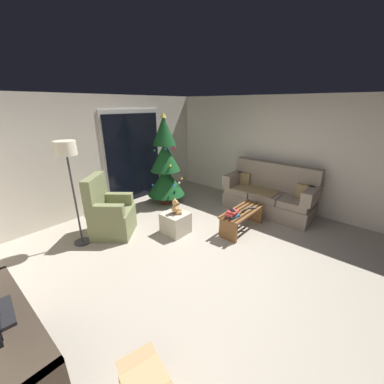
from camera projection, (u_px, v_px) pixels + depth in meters
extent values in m
plane|color=#9E9384|center=(209.00, 259.00, 3.77)|extent=(7.00, 7.00, 0.00)
cube|color=beige|center=(99.00, 155.00, 5.21)|extent=(5.72, 0.12, 2.50)
cube|color=beige|center=(287.00, 154.00, 5.35)|extent=(0.12, 6.00, 2.50)
cube|color=silver|center=(134.00, 156.00, 5.82)|extent=(1.60, 0.02, 2.20)
cube|color=black|center=(134.00, 158.00, 5.83)|extent=(1.50, 0.02, 2.10)
cube|color=gray|center=(267.00, 205.00, 5.34)|extent=(0.79, 1.91, 0.34)
cube|color=gray|center=(296.00, 202.00, 4.87)|extent=(0.69, 0.61, 0.14)
cube|color=gray|center=(267.00, 195.00, 5.24)|extent=(0.69, 0.61, 0.14)
cube|color=gray|center=(243.00, 189.00, 5.62)|extent=(0.69, 0.61, 0.14)
cube|color=gray|center=(275.00, 176.00, 5.34)|extent=(0.23, 1.90, 0.60)
cube|color=gray|center=(311.00, 195.00, 4.66)|extent=(0.76, 0.21, 0.28)
cube|color=gray|center=(234.00, 178.00, 5.71)|extent=(0.76, 0.21, 0.28)
cube|color=#997F51|center=(257.00, 190.00, 5.35)|extent=(0.61, 0.91, 0.02)
cube|color=#997F51|center=(305.00, 191.00, 4.87)|extent=(0.12, 0.32, 0.28)
cube|color=#997F51|center=(244.00, 178.00, 5.72)|extent=(0.12, 0.32, 0.28)
cube|color=brown|center=(251.00, 214.00, 4.40)|extent=(1.10, 0.05, 0.04)
cube|color=brown|center=(247.00, 212.00, 4.45)|extent=(1.10, 0.05, 0.04)
cube|color=brown|center=(243.00, 211.00, 4.50)|extent=(1.10, 0.05, 0.04)
cube|color=brown|center=(239.00, 210.00, 4.56)|extent=(1.10, 0.05, 0.04)
cube|color=brown|center=(235.00, 208.00, 4.61)|extent=(1.10, 0.05, 0.04)
cube|color=brown|center=(228.00, 230.00, 4.23)|extent=(0.05, 0.36, 0.38)
cube|color=brown|center=(254.00, 213.00, 4.92)|extent=(0.05, 0.36, 0.38)
cube|color=#333338|center=(252.00, 208.00, 4.56)|extent=(0.14, 0.15, 0.02)
cube|color=black|center=(244.00, 211.00, 4.44)|extent=(0.16, 0.06, 0.02)
cube|color=#285684|center=(233.00, 215.00, 4.24)|extent=(0.20, 0.21, 0.04)
cube|color=#A32D28|center=(232.00, 213.00, 4.21)|extent=(0.26, 0.16, 0.04)
cube|color=#A32D28|center=(233.00, 212.00, 4.19)|extent=(0.20, 0.19, 0.03)
cube|color=black|center=(232.00, 210.00, 4.20)|extent=(0.14, 0.16, 0.01)
cylinder|color=#4C1E19|center=(167.00, 200.00, 5.92)|extent=(0.36, 0.36, 0.10)
cylinder|color=brown|center=(167.00, 196.00, 5.88)|extent=(0.08, 0.08, 0.12)
cone|color=#14471E|center=(166.00, 181.00, 5.74)|extent=(0.89, 0.89, 0.66)
cone|color=#14471E|center=(165.00, 157.00, 5.53)|extent=(0.71, 0.71, 0.66)
cone|color=#14471E|center=(164.00, 130.00, 5.32)|extent=(0.52, 0.52, 0.66)
sphere|color=#1E8C33|center=(154.00, 150.00, 5.49)|extent=(0.06, 0.06, 0.06)
sphere|color=blue|center=(174.00, 148.00, 5.55)|extent=(0.06, 0.06, 0.06)
sphere|color=blue|center=(174.00, 186.00, 5.44)|extent=(0.06, 0.06, 0.06)
sphere|color=#B233A5|center=(171.00, 142.00, 5.32)|extent=(0.06, 0.06, 0.06)
sphere|color=white|center=(179.00, 183.00, 5.54)|extent=(0.06, 0.06, 0.06)
sphere|color=red|center=(175.00, 148.00, 5.48)|extent=(0.06, 0.06, 0.06)
sphere|color=#B233A5|center=(157.00, 145.00, 5.30)|extent=(0.06, 0.06, 0.06)
sphere|color=#1E8C33|center=(161.00, 178.00, 6.10)|extent=(0.06, 0.06, 0.06)
sphere|color=white|center=(159.00, 142.00, 5.26)|extent=(0.06, 0.06, 0.06)
sphere|color=#1E8C33|center=(171.00, 174.00, 6.06)|extent=(0.06, 0.06, 0.06)
sphere|color=gold|center=(182.00, 179.00, 5.71)|extent=(0.06, 0.06, 0.06)
sphere|color=blue|center=(166.00, 149.00, 5.25)|extent=(0.06, 0.06, 0.06)
sphere|color=blue|center=(153.00, 185.00, 5.47)|extent=(0.06, 0.06, 0.06)
sphere|color=gold|center=(170.00, 166.00, 5.34)|extent=(0.06, 0.06, 0.06)
cone|color=#EAD14C|center=(163.00, 115.00, 5.21)|extent=(0.14, 0.14, 0.12)
cube|color=olive|center=(114.00, 226.00, 4.45)|extent=(0.96, 0.96, 0.31)
cube|color=olive|center=(113.00, 214.00, 4.37)|extent=(0.96, 0.96, 0.18)
cube|color=olive|center=(95.00, 193.00, 4.23)|extent=(0.62, 0.56, 0.64)
cube|color=olive|center=(117.00, 199.00, 4.56)|extent=(0.48, 0.54, 0.22)
cube|color=olive|center=(107.00, 211.00, 4.03)|extent=(0.48, 0.54, 0.22)
cylinder|color=#2D2D30|center=(83.00, 242.00, 4.21)|extent=(0.28, 0.28, 0.02)
cylinder|color=#2D2D30|center=(75.00, 201.00, 3.94)|extent=(0.03, 0.03, 1.55)
cylinder|color=beige|center=(65.00, 148.00, 3.63)|extent=(0.32, 0.32, 0.22)
cube|color=#382D23|center=(23.00, 383.00, 2.07)|extent=(0.40, 1.40, 0.04)
cube|color=#382D23|center=(12.00, 353.00, 1.94)|extent=(0.40, 0.04, 0.75)
cube|color=#382D23|center=(12.00, 353.00, 1.94)|extent=(0.40, 1.33, 0.04)
cube|color=#B2A893|center=(176.00, 223.00, 4.47)|extent=(0.44, 0.44, 0.40)
cylinder|color=tan|center=(178.00, 210.00, 4.44)|extent=(0.12, 0.12, 0.06)
cylinder|color=tan|center=(179.00, 213.00, 4.35)|extent=(0.12, 0.12, 0.06)
sphere|color=tan|center=(175.00, 208.00, 4.36)|extent=(0.15, 0.15, 0.15)
sphere|color=tan|center=(175.00, 202.00, 4.32)|extent=(0.11, 0.11, 0.11)
sphere|color=tan|center=(178.00, 203.00, 4.33)|extent=(0.04, 0.04, 0.04)
sphere|color=tan|center=(175.00, 199.00, 4.34)|extent=(0.04, 0.04, 0.04)
sphere|color=tan|center=(175.00, 201.00, 4.27)|extent=(0.04, 0.04, 0.04)
sphere|color=tan|center=(176.00, 206.00, 4.43)|extent=(0.06, 0.06, 0.06)
sphere|color=tan|center=(176.00, 210.00, 4.30)|extent=(0.06, 0.06, 0.06)
cube|color=tan|center=(136.00, 357.00, 1.97)|extent=(0.33, 0.17, 0.06)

